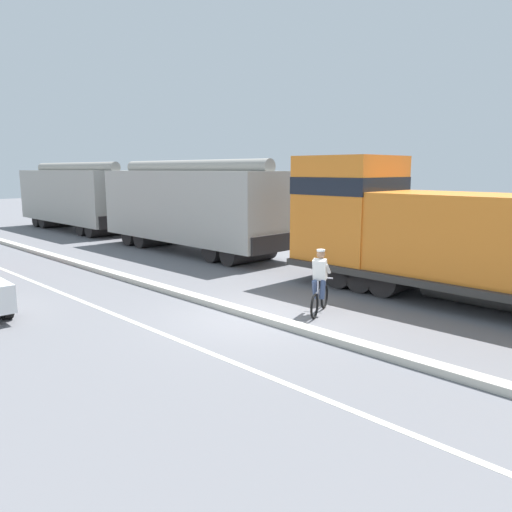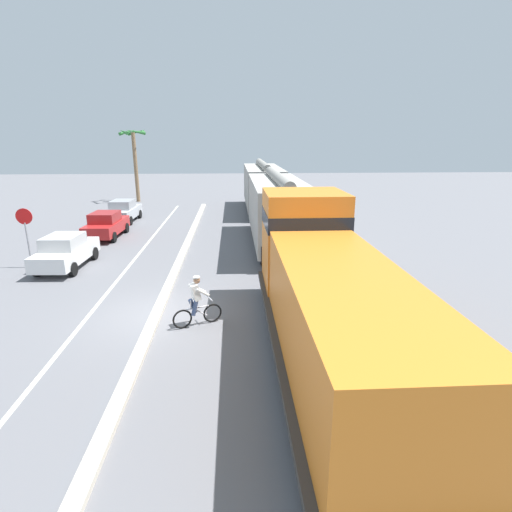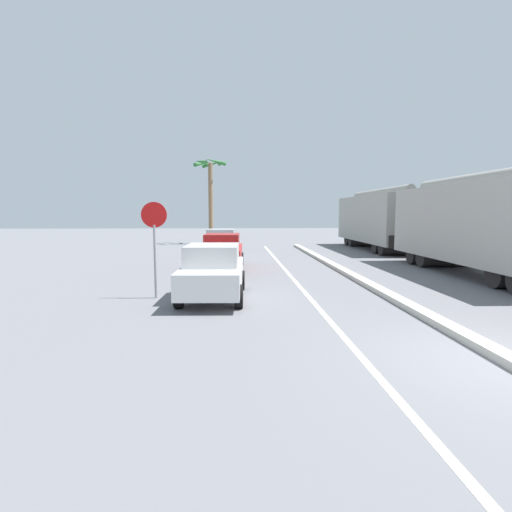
% 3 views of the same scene
% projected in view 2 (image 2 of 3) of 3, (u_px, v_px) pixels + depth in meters
% --- Properties ---
extents(ground_plane, '(120.00, 120.00, 0.00)m').
position_uv_depth(ground_plane, '(158.00, 314.00, 14.18)').
color(ground_plane, slate).
extents(median_curb, '(0.36, 36.00, 0.16)m').
position_uv_depth(median_curb, '(179.00, 262.00, 19.90)').
color(median_curb, beige).
rests_on(median_curb, ground).
extents(lane_stripe, '(0.14, 36.00, 0.01)m').
position_uv_depth(lane_stripe, '(130.00, 264.00, 19.79)').
color(lane_stripe, silver).
rests_on(lane_stripe, ground).
extents(locomotive, '(3.10, 11.61, 4.20)m').
position_uv_depth(locomotive, '(324.00, 293.00, 11.30)').
color(locomotive, orange).
rests_on(locomotive, ground).
extents(hopper_car_lead, '(2.90, 10.60, 4.18)m').
position_uv_depth(hopper_car_lead, '(277.00, 210.00, 22.87)').
color(hopper_car_lead, '#A6A39B').
rests_on(hopper_car_lead, ground).
extents(hopper_car_middle, '(2.90, 10.60, 4.18)m').
position_uv_depth(hopper_car_middle, '(263.00, 187.00, 33.98)').
color(hopper_car_middle, '#A09D96').
rests_on(hopper_car_middle, ground).
extents(parked_car_white, '(1.96, 4.26, 1.62)m').
position_uv_depth(parked_car_white, '(66.00, 251.00, 19.09)').
color(parked_car_white, silver).
rests_on(parked_car_white, ground).
extents(parked_car_red, '(1.95, 4.26, 1.62)m').
position_uv_depth(parked_car_red, '(106.00, 225.00, 24.96)').
color(parked_car_red, red).
rests_on(parked_car_red, ground).
extents(parked_car_silver, '(1.96, 4.26, 1.62)m').
position_uv_depth(parked_car_silver, '(124.00, 211.00, 29.78)').
color(parked_car_silver, '#B7BABF').
rests_on(parked_car_silver, ground).
extents(cyclist, '(1.59, 0.78, 1.71)m').
position_uv_depth(cyclist, '(197.00, 303.00, 13.09)').
color(cyclist, black).
rests_on(cyclist, ground).
extents(stop_sign, '(0.76, 0.08, 2.88)m').
position_uv_depth(stop_sign, '(26.00, 226.00, 18.75)').
color(stop_sign, gray).
rests_on(stop_sign, ground).
extents(palm_tree_near, '(2.71, 2.76, 6.97)m').
position_uv_depth(palm_tree_near, '(134.00, 149.00, 38.24)').
color(palm_tree_near, '#846647').
rests_on(palm_tree_near, ground).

